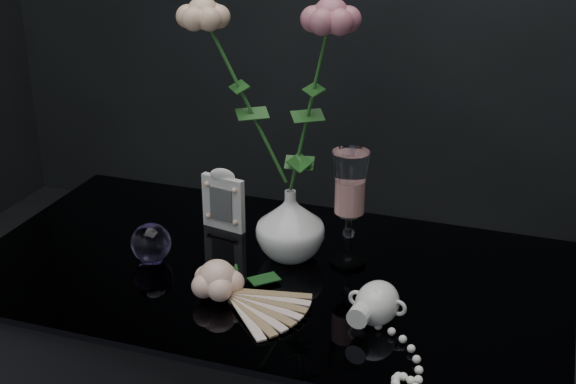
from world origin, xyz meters
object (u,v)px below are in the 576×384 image
at_px(picture_frame, 223,199).
at_px(paperweight, 151,243).
at_px(wine_glass, 349,209).
at_px(pearl_jar, 377,301).
at_px(vase, 290,224).
at_px(loose_rose, 217,279).

distance_m(picture_frame, paperweight, 0.18).
bearing_deg(wine_glass, pearl_jar, -61.25).
distance_m(wine_glass, pearl_jar, 0.21).
bearing_deg(pearl_jar, paperweight, 177.60).
relative_size(vase, loose_rose, 0.67).
bearing_deg(loose_rose, pearl_jar, -12.30).
distance_m(vase, pearl_jar, 0.26).
relative_size(wine_glass, pearl_jar, 0.87).
bearing_deg(wine_glass, loose_rose, -133.36).
bearing_deg(picture_frame, paperweight, -101.80).
distance_m(vase, wine_glass, 0.11).
xyz_separation_m(picture_frame, pearl_jar, (0.36, -0.23, -0.03)).
height_order(vase, paperweight, vase).
xyz_separation_m(picture_frame, paperweight, (-0.07, -0.17, -0.03)).
bearing_deg(paperweight, pearl_jar, -8.21).
distance_m(picture_frame, loose_rose, 0.26).
bearing_deg(vase, pearl_jar, -38.74).
bearing_deg(vase, paperweight, -157.00).
distance_m(paperweight, loose_rose, 0.18).
bearing_deg(picture_frame, wine_glass, -1.39).
height_order(vase, pearl_jar, vase).
height_order(wine_glass, paperweight, wine_glass).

